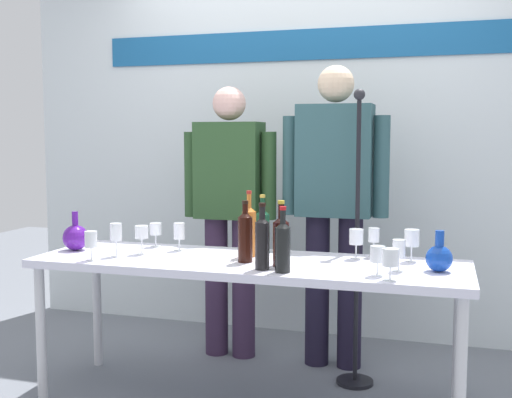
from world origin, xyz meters
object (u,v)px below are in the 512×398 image
Objects in this scene: wine_bottle_3 at (249,230)px; wine_glass_left_2 at (116,233)px; wine_glass_left_3 at (156,230)px; decanter_blue_right at (439,257)px; wine_glass_right_5 at (356,237)px; wine_glass_left_4 at (142,233)px; decanter_blue_left at (76,237)px; wine_bottle_0 at (262,241)px; wine_glass_left_1 at (91,240)px; microphone_stand at (356,287)px; wine_glass_right_3 at (374,236)px; wine_bottle_1 at (281,239)px; wine_glass_left_0 at (179,232)px; wine_glass_right_0 at (378,255)px; wine_glass_right_1 at (390,258)px; wine_bottle_5 at (245,235)px; wine_glass_right_4 at (412,238)px; presenter_right at (335,196)px; display_table at (247,272)px; wine_bottle_2 at (283,245)px; presenter_left at (230,205)px; wine_bottle_4 at (262,229)px.

wine_glass_left_2 is at bearing -163.26° from wine_bottle_3.
wine_glass_left_2 is 1.29× the size of wine_glass_left_3.
wine_glass_right_5 is at bearing 154.03° from decanter_blue_right.
decanter_blue_right is 1.48m from wine_glass_left_4.
wine_bottle_0 reaches higher than decanter_blue_left.
wine_glass_left_1 is at bearing -125.61° from wine_glass_left_4.
wine_glass_right_3 is at bearing -57.00° from microphone_stand.
wine_glass_left_3 is at bearing 31.83° from decanter_blue_left.
wine_glass_right_5 is (1.08, 0.19, -0.00)m from wine_glass_left_4.
wine_glass_left_3 is (-0.79, 0.30, -0.03)m from wine_bottle_1.
wine_glass_left_0 is 1.12m from wine_glass_right_0.
wine_glass_right_3 reaches higher than wine_glass_right_1.
wine_glass_left_0 is 1.00× the size of wine_glass_right_3.
wine_glass_right_1 is (0.71, -0.21, -0.03)m from wine_bottle_5.
wine_glass_right_5 is (-0.27, -0.01, -0.01)m from wine_glass_right_4.
wine_glass_left_4 and wine_glass_right_3 have the same top height.
presenter_right reaches higher than wine_bottle_0.
wine_glass_right_0 is at bearing -10.79° from wine_bottle_1.
wine_glass_left_0 is at bearing -22.79° from wine_glass_left_3.
display_table is 0.65m from microphone_stand.
wine_glass_left_0 is at bearing 156.04° from wine_bottle_5.
wine_glass_left_1 is (-1.05, -0.89, -0.16)m from presenter_right.
wine_glass_right_5 is (0.93, 0.04, 0.01)m from wine_glass_left_0.
wine_glass_right_5 is (0.27, 0.41, -0.02)m from wine_bottle_2.
microphone_stand is (0.48, 0.47, -0.33)m from wine_bottle_5.
presenter_right is 0.90m from wine_bottle_2.
presenter_right is 13.20× the size of wine_glass_right_0.
display_table is 14.40× the size of wine_glass_right_3.
presenter_left is at bearing 163.24° from microphone_stand.
presenter_left reaches higher than wine_bottle_4.
wine_bottle_1 is 2.09× the size of wine_glass_right_3.
wine_glass_left_4 is at bearing -169.96° from wine_glass_right_5.
wine_bottle_0 is (-0.78, -0.18, 0.07)m from decanter_blue_right.
decanter_blue_left is at bearing 176.24° from wine_bottle_1.
wine_glass_right_3 reaches higher than wine_glass_left_3.
wine_glass_left_2 is at bearing -168.48° from wine_glass_right_4.
display_table is at bearing -115.84° from presenter_right.
wine_bottle_4 is at bearing -157.16° from microphone_stand.
wine_glass_left_3 is at bearing 157.21° from wine_glass_left_0.
wine_bottle_3 is at bearing -120.72° from presenter_right.
wine_glass_left_3 is (-0.58, 0.12, -0.04)m from wine_bottle_3.
wine_bottle_4 is 0.50m from wine_glass_right_5.
decanter_blue_left is 1.45m from presenter_right.
decanter_blue_right is at bearing 0.00° from decanter_blue_left.
wine_glass_left_2 is 1.30m from wine_glass_right_3.
wine_bottle_5 is at bearing -83.96° from display_table.
microphone_stand is (0.35, 0.61, -0.33)m from wine_bottle_0.
wine_bottle_1 is at bearing -99.55° from presenter_right.
wine_glass_left_2 is at bearing -154.54° from wine_bottle_4.
wine_bottle_1 is at bearing -20.23° from wine_glass_left_0.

